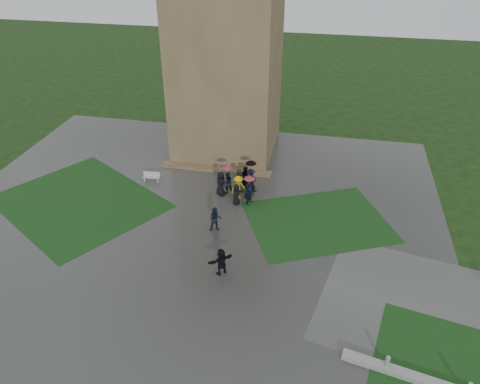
% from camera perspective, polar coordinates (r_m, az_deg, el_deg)
% --- Properties ---
extents(ground, '(120.00, 120.00, 0.00)m').
position_cam_1_polar(ground, '(29.34, -8.03, -7.22)').
color(ground, black).
extents(plaza, '(34.00, 34.00, 0.02)m').
position_cam_1_polar(plaza, '(30.83, -6.86, -4.94)').
color(plaza, '#333431').
rests_on(plaza, ground).
extents(lawn_inset_left, '(14.10, 13.46, 0.01)m').
position_cam_1_polar(lawn_inset_left, '(35.56, -19.03, -1.17)').
color(lawn_inset_left, '#123612').
rests_on(lawn_inset_left, plaza).
extents(lawn_inset_right, '(11.12, 10.15, 0.01)m').
position_cam_1_polar(lawn_inset_right, '(32.04, 9.47, -3.57)').
color(lawn_inset_right, '#123612').
rests_on(lawn_inset_right, plaza).
extents(tower, '(8.00, 8.00, 18.00)m').
position_cam_1_polar(tower, '(38.48, -1.66, 17.65)').
color(tower, brown).
rests_on(tower, ground).
extents(tower_plinth, '(9.00, 0.80, 0.22)m').
position_cam_1_polar(tower_plinth, '(37.71, -2.96, 2.82)').
color(tower_plinth, brown).
rests_on(tower_plinth, plaza).
extents(bench, '(1.32, 0.51, 0.75)m').
position_cam_1_polar(bench, '(36.67, -10.73, 1.86)').
color(bench, '#B9BAB5').
rests_on(bench, plaza).
extents(visitor_cluster, '(3.34, 3.48, 2.50)m').
position_cam_1_polar(visitor_cluster, '(33.89, -0.21, 1.22)').
color(visitor_cluster, black).
rests_on(visitor_cluster, plaza).
extents(pedestrian_mid, '(0.94, 0.73, 1.70)m').
position_cam_1_polar(pedestrian_mid, '(30.38, -3.00, -3.35)').
color(pedestrian_mid, black).
rests_on(pedestrian_mid, plaza).
extents(pedestrian_near, '(1.55, 1.46, 1.69)m').
position_cam_1_polar(pedestrian_near, '(27.01, -2.28, -8.47)').
color(pedestrian_near, black).
rests_on(pedestrian_near, plaza).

